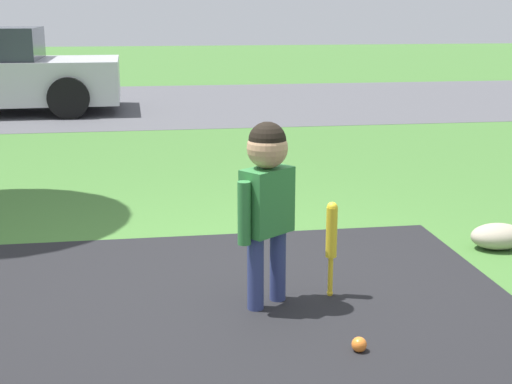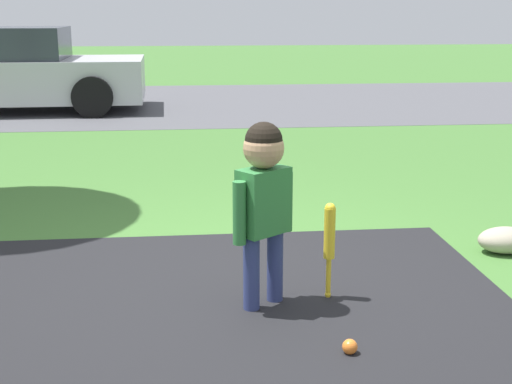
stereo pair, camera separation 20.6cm
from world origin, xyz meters
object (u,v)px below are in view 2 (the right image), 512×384
at_px(child, 264,189).
at_px(sports_ball, 350,347).
at_px(parked_car, 17,72).
at_px(baseball_bat, 329,237).

bearing_deg(child, sports_ball, -98.40).
bearing_deg(child, parked_car, 73.15).
xyz_separation_m(child, baseball_bat, (0.39, 0.07, -0.31)).
xyz_separation_m(child, parked_car, (-3.12, 8.43, -0.04)).
bearing_deg(sports_ball, baseball_bat, 87.03).
xyz_separation_m(child, sports_ball, (0.35, -0.64, -0.64)).
bearing_deg(baseball_bat, parked_car, 112.77).
relative_size(child, parked_car, 0.26).
height_order(baseball_bat, sports_ball, baseball_bat).
relative_size(baseball_bat, sports_ball, 7.52).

